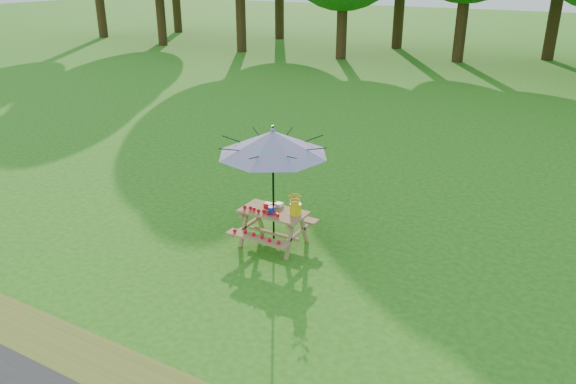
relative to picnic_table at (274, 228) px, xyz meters
The scene contains 6 objects.
ground 2.87m from the picnic_table, 151.79° to the right, with size 120.00×120.00×0.00m, color #267115.
picnic_table is the anchor object (origin of this frame).
patio_umbrella 1.62m from the picnic_table, 84.81° to the left, with size 2.22×2.22×2.25m.
produce_bins 0.40m from the picnic_table, 143.96° to the left, with size 0.31×0.45×0.13m.
tomatoes_row 0.44m from the picnic_table, 130.28° to the right, with size 0.77×0.13×0.07m, color red, non-canonical shape.
flower_bucket 0.72m from the picnic_table, 10.77° to the left, with size 0.30×0.26×0.45m.
Camera 1 is at (7.31, -6.48, 4.81)m, focal length 35.00 mm.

